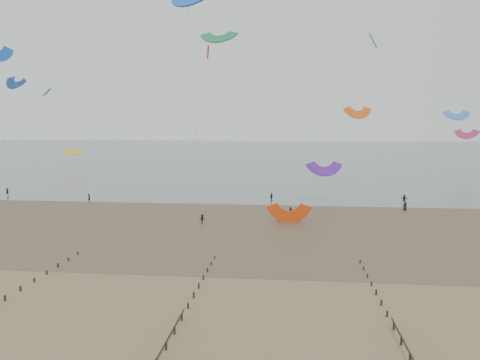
% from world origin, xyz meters
% --- Properties ---
extents(ground, '(500.00, 500.00, 0.00)m').
position_xyz_m(ground, '(0.00, 0.00, 0.00)').
color(ground, brown).
rests_on(ground, ground).
extents(sea_and_shore, '(500.00, 665.00, 0.03)m').
position_xyz_m(sea_and_shore, '(-4.08, 34.40, 0.01)').
color(sea_and_shore, '#475654').
rests_on(sea_and_shore, ground).
extents(kitesurfer_lead, '(0.81, 0.75, 1.86)m').
position_xyz_m(kitesurfer_lead, '(-29.07, 50.01, 0.93)').
color(kitesurfer_lead, black).
rests_on(kitesurfer_lead, ground).
extents(kitesurfers, '(123.55, 25.90, 1.87)m').
position_xyz_m(kitesurfers, '(32.81, 49.47, 0.88)').
color(kitesurfers, black).
rests_on(kitesurfers, ground).
extents(grounded_kite, '(6.44, 5.04, 3.51)m').
position_xyz_m(grounded_kite, '(13.35, 34.40, 0.00)').
color(grounded_kite, '#FF4710').
rests_on(grounded_kite, ground).
extents(kites_airborne, '(237.95, 115.91, 42.60)m').
position_xyz_m(kites_airborne, '(-9.46, 91.69, 23.62)').
color(kites_airborne, '#5819A3').
rests_on(kites_airborne, ground).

